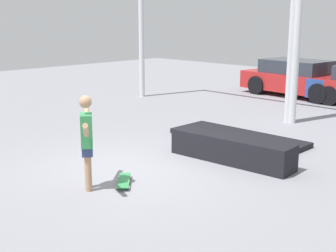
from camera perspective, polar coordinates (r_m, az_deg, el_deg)
name	(u,v)px	position (r m, az deg, el deg)	size (l,w,h in m)	color
ground_plane	(126,171)	(9.29, -5.17, -5.43)	(36.00, 36.00, 0.00)	gray
skateboarder	(87,138)	(8.13, -9.87, -1.43)	(1.20, 0.91, 1.67)	tan
skateboard	(124,181)	(8.55, -5.40, -6.64)	(0.73, 0.70, 0.08)	#338C4C
grind_box	(231,149)	(9.81, 7.68, -2.81)	(2.72, 0.61, 0.54)	black
manual_pad	(238,137)	(11.60, 8.48, -1.39)	(3.36, 1.28, 0.12)	black
parked_car_red	(299,78)	(18.42, 15.64, 5.60)	(4.48, 2.18, 1.36)	red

